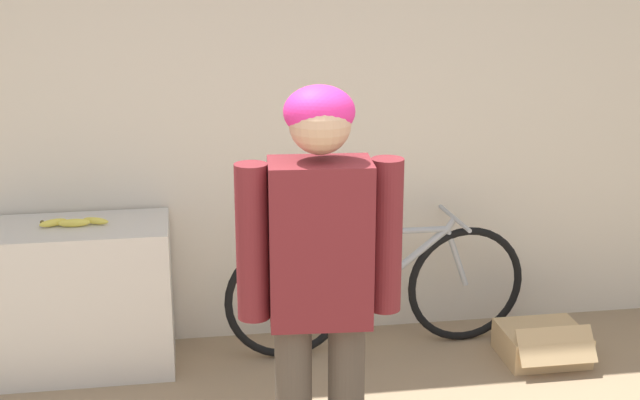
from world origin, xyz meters
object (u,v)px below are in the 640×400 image
Objects in this scene: banana at (73,222)px; cardboard_box at (542,343)px; bicycle at (378,288)px; person at (320,270)px.

banana is 0.81× the size of cardboard_box.
bicycle is 3.85× the size of cardboard_box.
bicycle reaches higher than cardboard_box.
bicycle is at bearing 163.29° from cardboard_box.
cardboard_box is at bearing 43.00° from person.
banana is (-1.07, 1.43, -0.22)m from person.
person reaches higher than cardboard_box.
banana is at bearing 131.13° from person.
person is 1.80m from banana.
banana reaches higher than cardboard_box.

